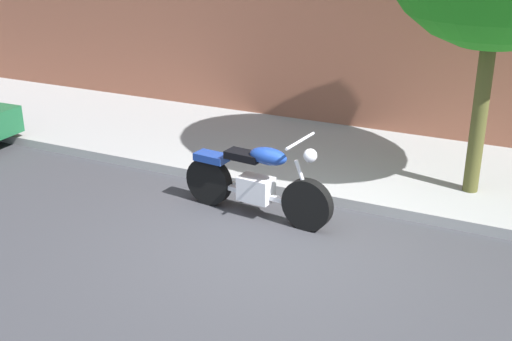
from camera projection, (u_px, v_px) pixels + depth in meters
ground_plane at (275, 244)px, 7.79m from camera, size 60.00×60.00×0.00m
sidewalk at (351, 162)px, 10.19m from camera, size 25.71×3.14×0.14m
motorcycle at (256, 183)px, 8.35m from camera, size 2.15×0.70×1.16m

